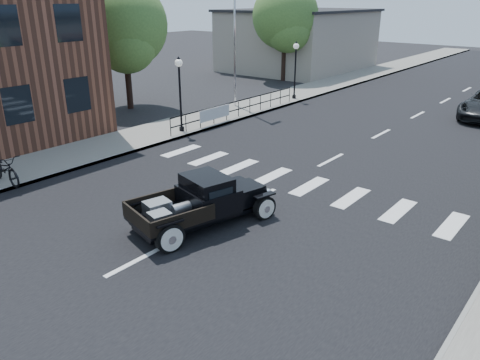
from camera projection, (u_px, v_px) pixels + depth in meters
The scene contains 14 objects.
ground at pixel (217, 220), 13.98m from camera, with size 120.00×120.00×0.00m, color black.
road at pixel (404, 122), 24.83m from camera, with size 14.00×80.00×0.02m, color black.
road_markings at pixel (363, 144), 21.22m from camera, with size 12.00×60.00×0.06m, color silver, non-canonical shape.
sidewalk_left at pixel (273, 100), 29.78m from camera, with size 3.00×80.00×0.15m, color gray.
low_building_left at pixel (298, 41), 42.11m from camera, with size 10.00×12.00×5.00m, color #A6998B.
railing at pixel (239, 107), 25.26m from camera, with size 0.08×10.00×1.00m, color black, non-canonical shape.
banner at pixel (215, 118), 23.83m from camera, with size 0.04×2.20×0.60m, color silver, non-canonical shape.
lamp_post_b at pixel (180, 95), 22.08m from camera, with size 0.36×0.36×3.53m, color black, non-canonical shape.
lamp_post_c at pixel (295, 70), 29.31m from camera, with size 0.36×0.36×3.53m, color black, non-canonical shape.
flagpole at pixel (235, 9), 26.02m from camera, with size 0.12×0.12×10.83m, color silver.
big_tree_near at pixel (125, 46), 26.65m from camera, with size 4.92×4.92×7.22m, color #42682C, non-canonical shape.
big_tree_far at pixel (285, 32), 35.87m from camera, with size 5.02×5.02×7.37m, color #42682C, non-canonical shape.
hotrod_pickup at pixel (201, 201), 13.41m from camera, with size 2.04×4.36×1.51m, color black, non-canonical shape.
motorcycle at pixel (5, 169), 16.15m from camera, with size 0.70×2.01×1.06m, color black.
Camera 1 is at (8.46, -9.33, 6.23)m, focal length 35.00 mm.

